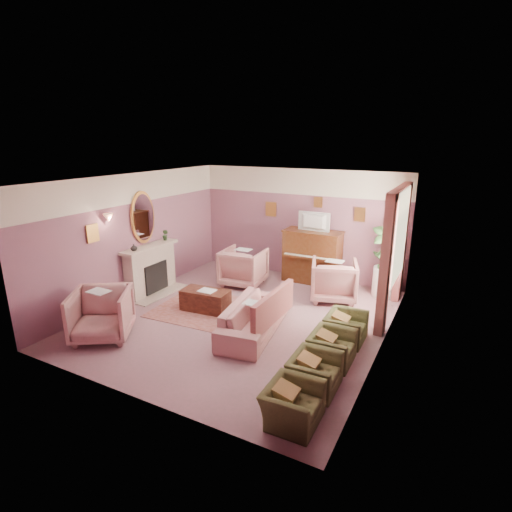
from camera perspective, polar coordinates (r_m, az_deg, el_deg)
The scene contains 48 objects.
floor at distance 8.28m, azimuth -1.97°, elevation -8.73°, with size 5.50×6.00×0.01m, color gray.
ceiling at distance 7.53m, azimuth -2.18°, elevation 10.94°, with size 5.50×6.00×0.01m, color silver.
wall_back at distance 10.42m, azimuth 6.20°, elevation 4.62°, with size 5.50×0.02×2.80m, color #6F4B65.
wall_front at distance 5.54m, azimuth -17.80°, elevation -6.91°, with size 5.50×0.02×2.80m, color #6F4B65.
wall_left at distance 9.43m, azimuth -16.74°, elevation 2.74°, with size 0.02×6.00×2.80m, color #6F4B65.
wall_right at distance 6.90m, azimuth 18.17°, elevation -2.32°, with size 0.02×6.00×2.80m, color #6F4B65.
picture_rail_band at distance 10.25m, azimuth 6.36°, elevation 10.50°, with size 5.50×0.01×0.65m, color white.
stripe_panel at distance 8.23m, azimuth 19.50°, elevation -1.83°, with size 0.01×3.00×2.15m, color #ADB4A0.
fireplace_surround at distance 9.68m, azimuth -14.83°, elevation -1.98°, with size 0.30×1.40×1.10m, color #C5B09E.
fireplace_inset at distance 9.67m, azimuth -14.33°, elevation -2.92°, with size 0.18×0.72×0.68m, color black.
fire_ember at distance 9.70m, azimuth -14.07°, elevation -3.96°, with size 0.06×0.54×0.10m, color #FF4700.
mantel_shelf at distance 9.50m, azimuth -14.95°, elevation 1.25°, with size 0.40×1.55×0.07m, color #C5B09E.
hearth at distance 9.73m, azimuth -13.72°, elevation -5.17°, with size 0.55×1.50×0.02m, color #C5B09E.
mirror_frame at distance 9.45m, azimuth -15.88°, elevation 5.33°, with size 0.04×0.72×1.20m, color gold.
mirror_glass at distance 9.43m, azimuth -15.77°, elevation 5.32°, with size 0.01×0.60×1.06m, color silver.
sconce_shade at distance 8.64m, azimuth -20.35°, elevation 5.15°, with size 0.20×0.20×0.16m, color #ED986B.
piano at distance 10.14m, azimuth 8.01°, elevation -0.15°, with size 1.40×0.60×1.30m, color #4B2612.
piano_keyshelf at distance 9.81m, azimuth 7.32°, elevation -0.28°, with size 1.30×0.12×0.06m, color #4B2612.
piano_keys at distance 9.80m, azimuth 7.33°, elevation -0.05°, with size 1.20×0.08×0.02m, color beige.
piano_top at distance 9.98m, azimuth 8.16°, elevation 3.48°, with size 1.45×0.65×0.04m, color #4B2612.
television at distance 9.87m, azimuth 8.13°, elevation 5.07°, with size 0.80×0.12×0.48m, color black.
print_back_left at distance 10.64m, azimuth 2.15°, elevation 6.70°, with size 0.30×0.03×0.38m, color gold.
print_back_right at distance 9.86m, azimuth 14.61°, elevation 5.75°, with size 0.26×0.03×0.34m, color gold.
print_back_mid at distance 10.11m, azimuth 8.87°, elevation 7.61°, with size 0.22×0.03×0.26m, color gold.
print_left_wall at distance 8.54m, azimuth -22.31°, elevation 3.03°, with size 0.03×0.28×0.36m, color gold.
window_blind at distance 8.31m, azimuth 19.94°, elevation 2.79°, with size 0.03×1.40×1.80m, color beige.
curtain_left at distance 7.54m, azimuth 18.00°, elevation -1.51°, with size 0.16×0.34×2.60m, color #A55453.
curtain_right at distance 9.30m, azimuth 20.07°, elevation 1.62°, with size 0.16×0.34×2.60m, color #A55453.
pelmet at distance 8.17m, azimuth 19.97°, elevation 8.72°, with size 0.16×2.20×0.16m, color #A55453.
mantel_plant at distance 9.85m, azimuth -12.83°, elevation 2.95°, with size 0.16×0.16×0.28m, color #32592A.
mantel_vase at distance 9.12m, azimuth -17.06°, elevation 1.17°, with size 0.16×0.16×0.16m, color white.
area_rug at distance 8.61m, azimuth -5.89°, elevation -7.75°, with size 2.50×1.80×0.01m, color #9A5952.
coffee_table at distance 8.57m, azimuth -7.22°, elevation -6.30°, with size 1.00×0.50×0.45m, color #431D12.
table_paper at distance 8.46m, azimuth -6.99°, elevation -4.92°, with size 0.35×0.28×0.01m, color silver.
sofa at distance 7.51m, azimuth -0.29°, elevation -7.98°, with size 0.69×2.07×0.83m, color tan.
sofa_throw at distance 7.27m, azimuth 2.51°, elevation -7.27°, with size 0.10×1.56×0.57m, color #A55453.
floral_armchair_left at distance 9.87m, azimuth -1.80°, elevation -1.31°, with size 0.98×0.98×1.02m, color tan.
floral_armchair_right at distance 9.13m, azimuth 11.07°, elevation -3.11°, with size 0.98×0.98×1.02m, color tan.
floral_armchair_front at distance 7.80m, azimuth -21.25°, elevation -7.46°, with size 0.98×0.98×1.02m, color tan.
olive_chair_a at distance 5.42m, azimuth 5.26°, elevation -19.64°, with size 0.54×0.77×0.67m, color brown.
olive_chair_b at distance 6.06m, azimuth 8.38°, elevation -15.47°, with size 0.54×0.77×0.67m, color brown.
olive_chair_c at distance 6.74m, azimuth 10.79°, elevation -12.09°, with size 0.54×0.77×0.67m, color brown.
olive_chair_d at distance 7.45m, azimuth 12.71°, elevation -9.32°, with size 0.54×0.77×0.67m, color brown.
side_table at distance 9.66m, azimuth 17.82°, elevation -3.54°, with size 0.52×0.52×0.70m, color silver.
side_plant_big at distance 9.50m, azimuth 18.09°, elevation -0.59°, with size 0.30×0.30×0.34m, color #32592A.
side_plant_small at distance 9.40m, azimuth 18.68°, elevation -1.02°, with size 0.16×0.16×0.28m, color #32592A.
palm_pot at distance 9.66m, azimuth 17.77°, elevation -4.67°, with size 0.34×0.34×0.34m, color #AA594A.
palm_plant at distance 9.39m, azimuth 18.24°, elevation 0.41°, with size 0.76×0.76×1.44m, color #32592A.
Camera 1 is at (3.75, -6.49, 3.53)m, focal length 28.00 mm.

